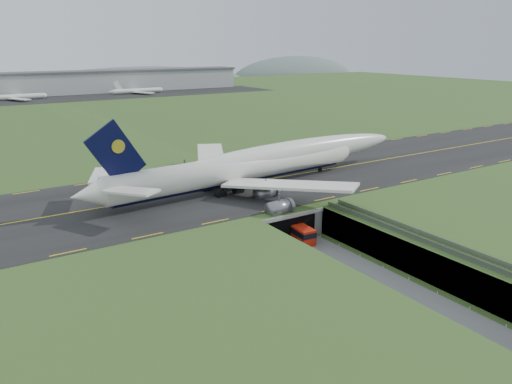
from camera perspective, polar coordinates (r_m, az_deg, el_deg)
ground at (r=100.02m, az=6.91°, el=-6.98°), size 900.00×900.00×0.00m
airfield_deck at (r=98.87m, az=6.97°, el=-5.39°), size 800.00×800.00×6.00m
trench_road at (r=94.88m, az=9.81°, el=-8.40°), size 12.00×75.00×0.20m
taxiway at (r=123.58m, az=-2.74°, el=0.74°), size 800.00×44.00×0.18m
tunnel_portal at (r=111.23m, az=1.50°, el=-2.55°), size 17.00×22.30×6.00m
guideway at (r=93.39m, az=19.85°, el=-6.11°), size 3.00×53.00×7.05m
jumbo_jet at (r=123.67m, az=0.63°, el=3.32°), size 94.79×60.80×20.16m
shuttle_tram at (r=104.90m, az=4.96°, el=-4.67°), size 3.98×8.67×3.40m
cargo_terminal at (r=375.09m, az=-24.07°, el=11.23°), size 320.00×67.00×15.60m
distant_hills at (r=517.00m, az=-19.14°, el=10.82°), size 700.00×91.00×60.00m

